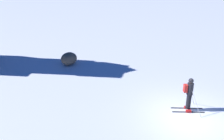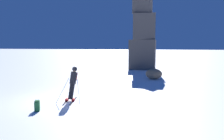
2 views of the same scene
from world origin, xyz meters
TOP-DOWN VIEW (x-y plane):
  - ground_plane at (0.00, 0.00)m, footprint 300.00×300.00m
  - skier at (0.80, 0.06)m, footprint 1.26×1.85m
  - exposed_boulder_0 at (4.59, 9.04)m, footprint 1.47×1.25m

SIDE VIEW (x-z plane):
  - ground_plane at x=0.00m, z-range 0.00..0.00m
  - exposed_boulder_0 at x=4.59m, z-range 0.00..0.95m
  - skier at x=0.80m, z-range 0.11..2.04m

